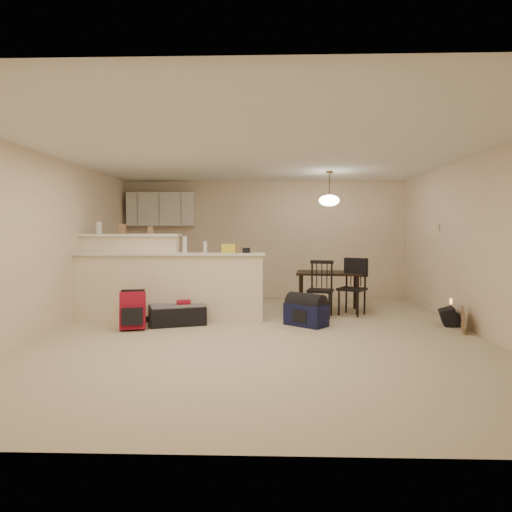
{
  "coord_description": "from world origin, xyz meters",
  "views": [
    {
      "loc": [
        0.12,
        -6.33,
        1.43
      ],
      "look_at": [
        -0.1,
        0.7,
        1.05
      ],
      "focal_mm": 32.0,
      "sensor_mm": 36.0,
      "label": 1
    }
  ],
  "objects_px": {
    "black_daypack": "(449,317)",
    "navy_duffel": "(306,315)",
    "dining_chair_far": "(352,287)",
    "dining_table": "(328,277)",
    "suitcase": "(177,315)",
    "red_backpack": "(133,311)",
    "dining_chair_near": "(320,289)",
    "pendant_lamp": "(329,200)"
  },
  "relations": [
    {
      "from": "black_daypack",
      "to": "navy_duffel",
      "type": "bearing_deg",
      "value": 103.96
    },
    {
      "from": "dining_chair_far",
      "to": "black_daypack",
      "type": "distance_m",
      "value": 1.6
    },
    {
      "from": "dining_table",
      "to": "suitcase",
      "type": "bearing_deg",
      "value": -147.24
    },
    {
      "from": "dining_table",
      "to": "red_backpack",
      "type": "xyz_separation_m",
      "value": [
        -3.05,
        -1.64,
        -0.35
      ]
    },
    {
      "from": "suitcase",
      "to": "dining_chair_near",
      "type": "bearing_deg",
      "value": -3.05
    },
    {
      "from": "suitcase",
      "to": "navy_duffel",
      "type": "distance_m",
      "value": 1.98
    },
    {
      "from": "suitcase",
      "to": "black_daypack",
      "type": "relative_size",
      "value": 2.76
    },
    {
      "from": "red_backpack",
      "to": "black_daypack",
      "type": "distance_m",
      "value": 4.73
    },
    {
      "from": "dining_chair_near",
      "to": "black_daypack",
      "type": "distance_m",
      "value": 2.01
    },
    {
      "from": "navy_duffel",
      "to": "black_daypack",
      "type": "relative_size",
      "value": 2.05
    },
    {
      "from": "pendant_lamp",
      "to": "dining_chair_near",
      "type": "relative_size",
      "value": 0.66
    },
    {
      "from": "dining_table",
      "to": "navy_duffel",
      "type": "distance_m",
      "value": 1.46
    },
    {
      "from": "dining_chair_near",
      "to": "black_daypack",
      "type": "xyz_separation_m",
      "value": [
        1.87,
        -0.66,
        -0.34
      ]
    },
    {
      "from": "dining_chair_near",
      "to": "suitcase",
      "type": "xyz_separation_m",
      "value": [
        -2.28,
        -0.67,
        -0.33
      ]
    },
    {
      "from": "dining_table",
      "to": "black_daypack",
      "type": "xyz_separation_m",
      "value": [
        1.66,
        -1.24,
        -0.49
      ]
    },
    {
      "from": "navy_duffel",
      "to": "dining_table",
      "type": "bearing_deg",
      "value": 107.82
    },
    {
      "from": "dining_chair_near",
      "to": "dining_chair_far",
      "type": "distance_m",
      "value": 0.59
    },
    {
      "from": "black_daypack",
      "to": "suitcase",
      "type": "bearing_deg",
      "value": 102.57
    },
    {
      "from": "suitcase",
      "to": "dining_chair_far",
      "type": "bearing_deg",
      "value": -2.7
    },
    {
      "from": "dining_table",
      "to": "red_backpack",
      "type": "height_order",
      "value": "dining_table"
    },
    {
      "from": "pendant_lamp",
      "to": "black_daypack",
      "type": "height_order",
      "value": "pendant_lamp"
    },
    {
      "from": "navy_duffel",
      "to": "black_daypack",
      "type": "height_order",
      "value": "navy_duffel"
    },
    {
      "from": "suitcase",
      "to": "black_daypack",
      "type": "height_order",
      "value": "suitcase"
    },
    {
      "from": "pendant_lamp",
      "to": "navy_duffel",
      "type": "relative_size",
      "value": 1.0
    },
    {
      "from": "pendant_lamp",
      "to": "suitcase",
      "type": "height_order",
      "value": "pendant_lamp"
    },
    {
      "from": "dining_table",
      "to": "pendant_lamp",
      "type": "relative_size",
      "value": 1.94
    },
    {
      "from": "pendant_lamp",
      "to": "black_daypack",
      "type": "relative_size",
      "value": 2.06
    },
    {
      "from": "pendant_lamp",
      "to": "dining_chair_near",
      "type": "distance_m",
      "value": 1.64
    },
    {
      "from": "black_daypack",
      "to": "red_backpack",
      "type": "bearing_deg",
      "value": 107.33
    },
    {
      "from": "dining_chair_far",
      "to": "red_backpack",
      "type": "relative_size",
      "value": 1.75
    },
    {
      "from": "dining_chair_near",
      "to": "black_daypack",
      "type": "height_order",
      "value": "dining_chair_near"
    },
    {
      "from": "red_backpack",
      "to": "navy_duffel",
      "type": "xyz_separation_m",
      "value": [
        2.55,
        0.35,
        -0.1
      ]
    },
    {
      "from": "pendant_lamp",
      "to": "red_backpack",
      "type": "xyz_separation_m",
      "value": [
        -3.05,
        -1.64,
        -1.72
      ]
    },
    {
      "from": "dining_chair_near",
      "to": "suitcase",
      "type": "relative_size",
      "value": 1.13
    },
    {
      "from": "pendant_lamp",
      "to": "navy_duffel",
      "type": "distance_m",
      "value": 2.29
    },
    {
      "from": "red_backpack",
      "to": "navy_duffel",
      "type": "bearing_deg",
      "value": -5.72
    },
    {
      "from": "red_backpack",
      "to": "dining_chair_near",
      "type": "bearing_deg",
      "value": 7.04
    },
    {
      "from": "pendant_lamp",
      "to": "dining_chair_near",
      "type": "xyz_separation_m",
      "value": [
        -0.21,
        -0.58,
        -1.52
      ]
    },
    {
      "from": "dining_chair_far",
      "to": "dining_chair_near",
      "type": "bearing_deg",
      "value": -129.92
    },
    {
      "from": "navy_duffel",
      "to": "dining_chair_far",
      "type": "bearing_deg",
      "value": 85.52
    },
    {
      "from": "red_backpack",
      "to": "navy_duffel",
      "type": "relative_size",
      "value": 0.88
    },
    {
      "from": "navy_duffel",
      "to": "suitcase",
      "type": "bearing_deg",
      "value": -142.42
    }
  ]
}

